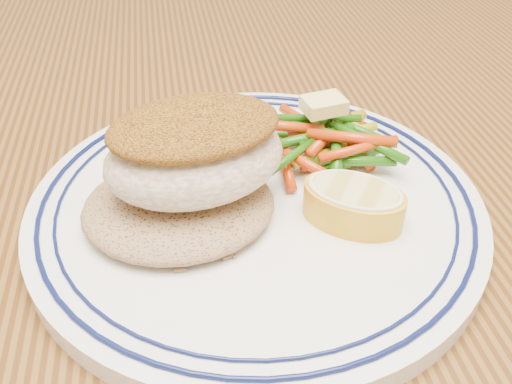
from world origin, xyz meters
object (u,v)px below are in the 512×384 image
Objects in this scene: plate at (256,205)px; rice_pilaf at (179,202)px; lemon_wedge at (353,202)px; vegetable_pile at (327,139)px; fish_fillet at (195,150)px; dining_table at (255,298)px.

rice_pilaf reaches higher than plate.
lemon_wedge is at bearing -29.77° from plate.
vegetable_pile is 0.07m from lemon_wedge.
fish_fillet is (0.01, 0.01, 0.03)m from rice_pilaf.
dining_table is 5.24× the size of plate.
lemon_wedge reaches higher than rice_pilaf.
lemon_wedge is (0.05, -0.03, 0.02)m from plate.
plate is at bearing 6.15° from fish_fillet.
vegetable_pile is 1.28× the size of lemon_wedge.
rice_pilaf reaches higher than dining_table.
rice_pilaf is 0.12m from vegetable_pile.
dining_table is 15.02× the size of vegetable_pile.
rice_pilaf is 1.48× the size of lemon_wedge.
fish_fillet reaches higher than vegetable_pile.
dining_table is at bearing 137.49° from lemon_wedge.
fish_fillet is 1.18× the size of vegetable_pile.
dining_table is 0.16m from fish_fillet.
dining_table is 0.14m from lemon_wedge.
dining_table is 0.14m from rice_pilaf.
dining_table is at bearing 27.96° from fish_fillet.
dining_table is 12.68× the size of fish_fillet.
lemon_wedge is (0.09, -0.03, -0.03)m from fish_fillet.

